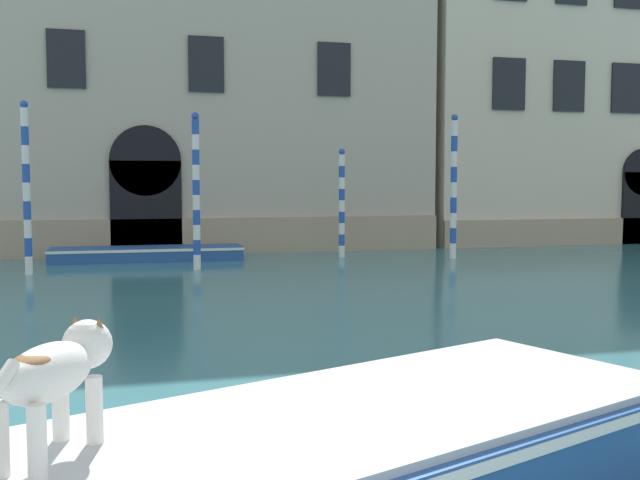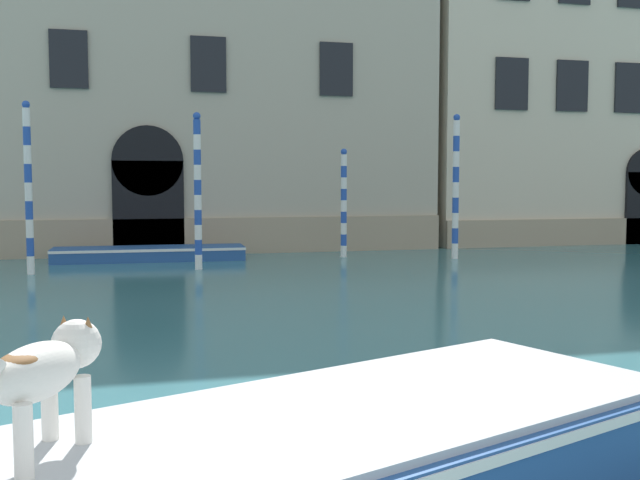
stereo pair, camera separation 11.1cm
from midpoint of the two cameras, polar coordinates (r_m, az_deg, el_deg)
The scene contains 8 objects.
palazzo_left at distance 27.95m, azimuth -9.48°, elevation 13.29°, with size 15.99×6.13×13.40m.
palazzo_right at distance 32.96m, azimuth 17.34°, elevation 15.47°, with size 12.18×6.13×17.56m.
dog_on_deck at distance 4.95m, azimuth -20.06°, elevation -9.38°, with size 0.72×1.10×0.80m.
boat_moored_near_palazzo at distance 23.08m, azimuth -13.13°, elevation -0.99°, with size 5.69×1.48×0.42m.
mooring_pole_0 at distance 20.45m, azimuth -21.61°, elevation 3.73°, with size 0.20×0.20×4.42m.
mooring_pole_1 at distance 20.41m, azimuth -9.57°, elevation 3.72°, with size 0.21×0.21×4.23m.
mooring_pole_2 at distance 23.52m, azimuth 1.54°, elevation 2.87°, with size 0.20×0.20×3.40m.
mooring_pole_4 at distance 23.39m, azimuth 10.02°, elevation 4.05°, with size 0.21×0.21×4.43m.
Camera 1 is at (-0.68, -1.28, 2.40)m, focal length 42.00 mm.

